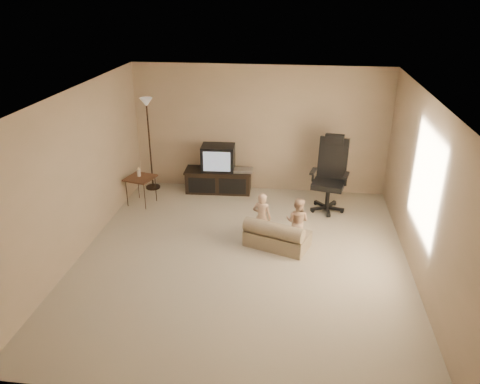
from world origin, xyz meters
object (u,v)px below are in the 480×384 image
Objects in this scene: floor_lamp at (148,124)px; side_table at (140,178)px; tv_stand at (219,173)px; child_sofa at (276,236)px; toddler_right at (297,221)px; toddler_left at (262,217)px; office_chair at (329,184)px.

side_table is at bearing -88.66° from floor_lamp.
tv_stand is 1.87× the size of side_table.
child_sofa is (1.28, -2.08, -0.21)m from tv_stand.
toddler_right is at bearing 44.78° from child_sofa.
toddler_right is at bearing -169.17° from toddler_left.
toddler_right is (0.32, 0.15, 0.20)m from child_sofa.
side_table is 1.13m from floor_lamp.
tv_stand is at bearing 178.90° from office_chair.
toddler_left is (1.03, -1.92, 0.02)m from tv_stand.
office_chair is 1.50m from toddler_right.
office_chair reaches higher than tv_stand.
side_table is (-3.52, -0.23, 0.02)m from office_chair.
floor_lamp is at bearing 91.34° from side_table.
tv_stand is 2.18m from toddler_left.
side_table is 0.39× the size of floor_lamp.
tv_stand reaches higher than toddler_left.
floor_lamp reaches higher than toddler_left.
toddler_right reaches higher than side_table.
child_sofa is at bearing -37.81° from floor_lamp.
tv_stand is 1.57m from side_table.
office_chair is at bearing -93.55° from toddler_right.
toddler_left is (-0.25, 0.17, 0.23)m from child_sofa.
floor_lamp reaches higher than office_chair.
side_table is (-1.36, -0.77, 0.12)m from tv_stand.
side_table is 0.86× the size of toddler_left.
office_chair is 1.74× the size of toddler_right.
toddler_left is at bearing 16.86° from toddler_right.
side_table is 2.97m from child_sofa.
tv_stand is 2.51m from toddler_right.
floor_lamp is 3.67m from toddler_right.
side_table is 3.19m from toddler_right.
side_table is at bearing -13.15° from toddler_left.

